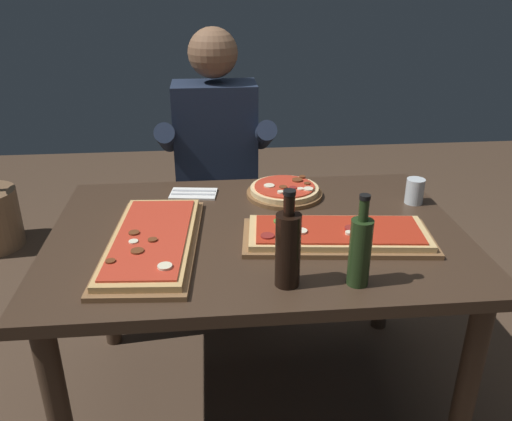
% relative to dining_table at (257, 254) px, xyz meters
% --- Properties ---
extents(ground_plane, '(6.40, 6.40, 0.00)m').
position_rel_dining_table_xyz_m(ground_plane, '(0.00, 0.00, -0.64)').
color(ground_plane, '#4C3828').
extents(dining_table, '(1.40, 0.96, 0.74)m').
position_rel_dining_table_xyz_m(dining_table, '(0.00, 0.00, 0.00)').
color(dining_table, '#3D2B1E').
rests_on(dining_table, ground_plane).
extents(pizza_rectangular_front, '(0.64, 0.32, 0.05)m').
position_rel_dining_table_xyz_m(pizza_rectangular_front, '(0.25, -0.10, 0.12)').
color(pizza_rectangular_front, brown).
rests_on(pizza_rectangular_front, dining_table).
extents(pizza_rectangular_left, '(0.32, 0.65, 0.05)m').
position_rel_dining_table_xyz_m(pizza_rectangular_left, '(-0.35, -0.09, 0.11)').
color(pizza_rectangular_left, brown).
rests_on(pizza_rectangular_left, dining_table).
extents(pizza_round_far, '(0.30, 0.30, 0.05)m').
position_rel_dining_table_xyz_m(pizza_round_far, '(0.13, 0.29, 0.11)').
color(pizza_round_far, brown).
rests_on(pizza_round_far, dining_table).
extents(wine_bottle_dark, '(0.07, 0.07, 0.29)m').
position_rel_dining_table_xyz_m(wine_bottle_dark, '(0.05, -0.35, 0.21)').
color(wine_bottle_dark, black).
rests_on(wine_bottle_dark, dining_table).
extents(oil_bottle_amber, '(0.06, 0.06, 0.27)m').
position_rel_dining_table_xyz_m(oil_bottle_amber, '(0.25, -0.36, 0.20)').
color(oil_bottle_amber, '#233819').
rests_on(oil_bottle_amber, dining_table).
extents(tumbler_near_camera, '(0.07, 0.07, 0.10)m').
position_rel_dining_table_xyz_m(tumbler_near_camera, '(0.61, 0.17, 0.14)').
color(tumbler_near_camera, silver).
rests_on(tumbler_near_camera, dining_table).
extents(napkin_cutlery_set, '(0.19, 0.13, 0.01)m').
position_rel_dining_table_xyz_m(napkin_cutlery_set, '(-0.22, 0.33, 0.10)').
color(napkin_cutlery_set, white).
rests_on(napkin_cutlery_set, dining_table).
extents(diner_chair, '(0.44, 0.44, 0.87)m').
position_rel_dining_table_xyz_m(diner_chair, '(-0.12, 0.86, -0.16)').
color(diner_chair, black).
rests_on(diner_chair, ground_plane).
extents(seated_diner, '(0.53, 0.41, 1.33)m').
position_rel_dining_table_xyz_m(seated_diner, '(-0.12, 0.74, 0.10)').
color(seated_diner, '#23232D').
rests_on(seated_diner, ground_plane).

